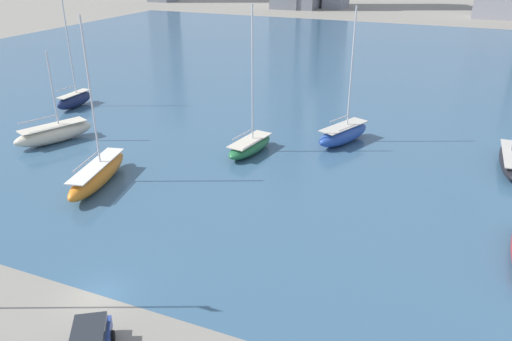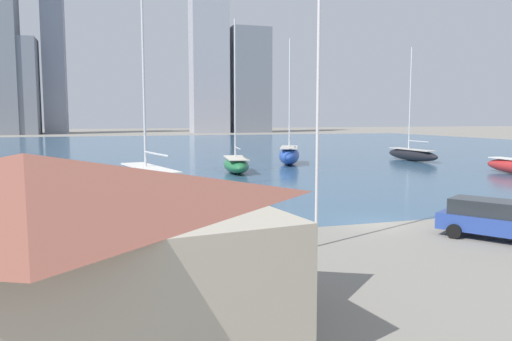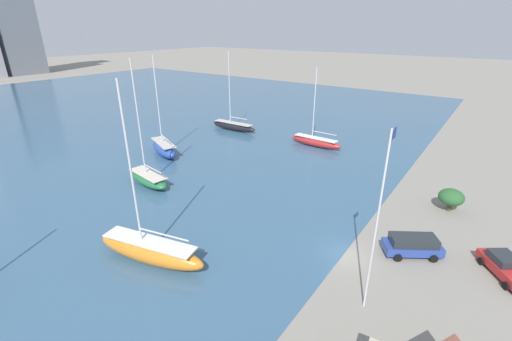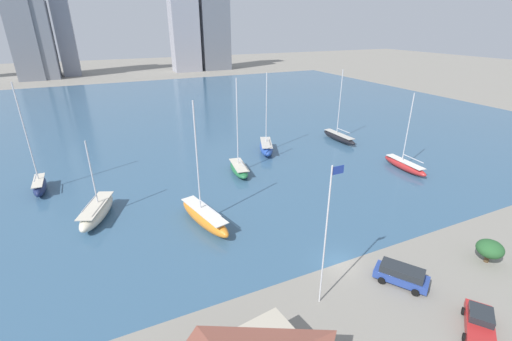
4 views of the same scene
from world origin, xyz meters
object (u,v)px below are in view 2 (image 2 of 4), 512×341
at_px(boat_shed, 28,251).
at_px(flag_pole, 319,82).
at_px(sailboat_black, 412,154).
at_px(parked_suv_blue, 495,218).
at_px(sailboat_green, 236,164).
at_px(sailboat_blue, 289,155).
at_px(sailboat_orange, 149,180).

bearing_deg(boat_shed, flag_pole, 23.99).
xyz_separation_m(sailboat_black, parked_suv_blue, (-22.52, -39.39, 0.11)).
height_order(sailboat_black, parked_suv_blue, sailboat_black).
bearing_deg(boat_shed, sailboat_green, 59.64).
xyz_separation_m(boat_shed, flag_pole, (11.18, 6.96, 4.96)).
bearing_deg(sailboat_blue, sailboat_orange, -110.38).
relative_size(boat_shed, parked_suv_blue, 2.41).
xyz_separation_m(boat_shed, sailboat_orange, (5.27, 24.37, -1.31)).
relative_size(flag_pole, sailboat_black, 0.91).
xyz_separation_m(sailboat_green, parked_suv_blue, (4.34, -32.17, 0.08)).
bearing_deg(sailboat_green, sailboat_orange, -119.31).
bearing_deg(boat_shed, sailboat_blue, 53.55).
height_order(sailboat_green, parked_suv_blue, sailboat_green).
bearing_deg(boat_shed, parked_suv_blue, 7.77).
xyz_separation_m(boat_shed, sailboat_green, (15.61, 37.77, -1.54)).
distance_m(sailboat_blue, sailboat_orange, 28.27).
xyz_separation_m(boat_shed, parked_suv_blue, (19.95, 5.60, -1.46)).
relative_size(boat_shed, sailboat_black, 0.85).
bearing_deg(parked_suv_blue, boat_shed, 162.51).
bearing_deg(parked_suv_blue, sailboat_green, 64.51).
height_order(boat_shed, sailboat_orange, sailboat_orange).
distance_m(boat_shed, sailboat_blue, 51.32).
bearing_deg(sailboat_blue, flag_pole, -86.75).
distance_m(boat_shed, sailboat_black, 61.89).
height_order(sailboat_blue, sailboat_black, sailboat_blue).
relative_size(sailboat_black, parked_suv_blue, 2.84).
xyz_separation_m(sailboat_blue, sailboat_black, (17.95, -0.08, -0.27)).
distance_m(flag_pole, sailboat_blue, 40.86).
height_order(boat_shed, parked_suv_blue, boat_shed).
height_order(flag_pole, sailboat_green, sailboat_green).
bearing_deg(parked_suv_blue, sailboat_black, 27.07).
distance_m(boat_shed, sailboat_orange, 24.97).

